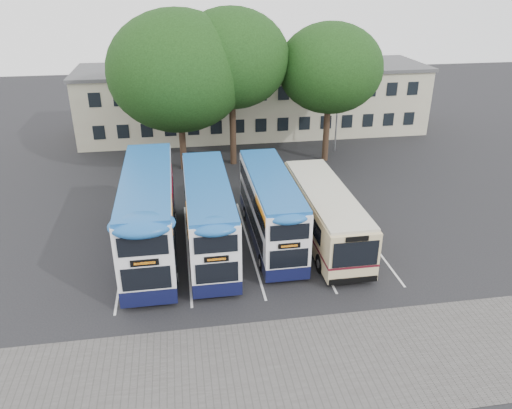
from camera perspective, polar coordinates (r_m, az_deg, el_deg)
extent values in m
plane|color=black|center=(25.32, 9.45, -9.36)|extent=(120.00, 120.00, 0.00)
cube|color=#595654|center=(21.08, 8.36, -17.54)|extent=(40.00, 6.00, 0.01)
cube|color=silver|center=(28.65, -14.85, -5.49)|extent=(0.12, 11.00, 0.01)
cube|color=silver|center=(28.44, -7.81, -5.05)|extent=(0.12, 11.00, 0.01)
cube|color=silver|center=(28.66, -0.80, -4.54)|extent=(0.12, 11.00, 0.01)
cube|color=silver|center=(29.31, 6.00, -3.97)|extent=(0.12, 11.00, 0.01)
cube|color=silver|center=(30.34, 12.42, -3.39)|extent=(0.12, 11.00, 0.01)
cube|color=#BAAF95|center=(48.52, -0.24, 11.82)|extent=(32.00, 8.00, 6.00)
cube|color=#4C4C4F|center=(47.91, -0.24, 15.38)|extent=(32.40, 8.40, 0.30)
cube|color=black|center=(45.01, 0.57, 9.05)|extent=(30.00, 0.06, 1.20)
cube|color=black|center=(44.32, 0.59, 12.52)|extent=(30.00, 0.06, 1.20)
cylinder|color=gray|center=(42.93, 9.37, 11.78)|extent=(0.14, 0.14, 9.00)
cube|color=gray|center=(42.14, 9.82, 17.74)|extent=(0.12, 0.80, 0.12)
cube|color=gray|center=(41.77, 9.99, 17.59)|extent=(0.25, 0.50, 0.12)
cylinder|color=black|center=(39.07, -8.45, 7.91)|extent=(0.50, 0.50, 5.58)
ellipsoid|color=black|center=(37.94, -8.91, 14.84)|extent=(10.32, 10.32, 8.77)
cylinder|color=black|center=(39.75, -2.67, 8.84)|extent=(0.50, 0.50, 6.10)
ellipsoid|color=black|center=(38.60, -2.83, 16.33)|extent=(8.68, 8.68, 7.38)
cylinder|color=black|center=(40.98, 8.06, 8.68)|extent=(0.50, 0.50, 5.48)
ellipsoid|color=black|center=(39.92, 8.48, 15.17)|extent=(8.07, 8.07, 6.86)
cube|color=#0E1134|center=(28.14, -11.81, -4.05)|extent=(2.59, 10.87, 0.83)
cube|color=white|center=(27.23, -12.18, -0.34)|extent=(2.59, 10.87, 3.21)
cube|color=#1B57A4|center=(26.57, -12.50, 2.88)|extent=(2.54, 10.65, 0.31)
cube|color=black|center=(27.89, -12.00, -1.70)|extent=(2.63, 9.63, 1.04)
cube|color=black|center=(26.93, -12.32, 1.05)|extent=(2.63, 10.25, 0.93)
cube|color=orange|center=(23.39, -9.57, -0.99)|extent=(0.02, 3.31, 0.57)
cube|color=black|center=(22.46, -12.62, -6.53)|extent=(1.24, 0.06, 0.31)
cylinder|color=black|center=(31.12, -13.77, -1.71)|extent=(0.31, 1.04, 1.04)
cylinder|color=black|center=(30.98, -9.46, -1.42)|extent=(0.31, 1.04, 1.04)
cylinder|color=black|center=(25.30, -14.66, -8.54)|extent=(0.31, 1.04, 1.04)
cylinder|color=black|center=(25.13, -9.30, -8.24)|extent=(0.31, 1.04, 1.04)
cube|color=red|center=(28.06, -9.55, 2.30)|extent=(0.02, 4.14, 0.88)
cube|color=#0E1134|center=(27.89, -5.32, -4.03)|extent=(2.34, 9.84, 0.75)
cube|color=white|center=(27.05, -5.47, -0.64)|extent=(2.34, 9.84, 2.91)
cube|color=#1B57A4|center=(26.43, -5.60, 2.28)|extent=(2.30, 9.64, 0.28)
cube|color=black|center=(27.65, -5.45, -1.88)|extent=(2.38, 8.72, 0.94)
cube|color=black|center=(26.77, -5.53, 0.62)|extent=(2.38, 9.28, 0.84)
cube|color=orange|center=(23.73, -2.17, -1.26)|extent=(0.02, 3.00, 0.52)
cube|color=black|center=(22.75, -4.54, -6.23)|extent=(1.12, 0.06, 0.28)
cylinder|color=black|center=(30.47, -7.70, -1.88)|extent=(0.28, 0.94, 0.94)
cylinder|color=black|center=(30.56, -3.73, -1.60)|extent=(0.28, 0.94, 0.94)
cylinder|color=black|center=(25.19, -7.16, -8.12)|extent=(0.28, 0.94, 0.94)
cylinder|color=black|center=(25.30, -2.33, -7.76)|extent=(0.28, 0.94, 0.94)
cube|color=#0E1134|center=(28.83, 1.67, -2.94)|extent=(2.26, 9.48, 0.72)
cube|color=white|center=(28.04, 1.71, 0.23)|extent=(2.26, 9.48, 2.80)
cube|color=#1B57A4|center=(27.46, 1.75, 2.96)|extent=(2.21, 9.29, 0.27)
cube|color=black|center=(28.61, 1.59, -0.94)|extent=(2.30, 8.40, 0.90)
cube|color=black|center=(27.78, 1.73, 1.41)|extent=(2.30, 8.94, 0.81)
cube|color=orange|center=(25.05, 5.63, -0.22)|extent=(0.02, 2.89, 0.50)
cube|color=black|center=(23.94, 3.83, -4.73)|extent=(1.08, 0.06, 0.27)
cylinder|color=black|center=(31.18, -1.12, -1.02)|extent=(0.27, 0.90, 0.90)
cylinder|color=black|center=(31.49, 2.56, -0.76)|extent=(0.27, 0.90, 0.90)
cylinder|color=black|center=(26.10, 0.72, -6.65)|extent=(0.27, 0.90, 0.90)
cylinder|color=black|center=(26.48, 5.10, -6.25)|extent=(0.27, 0.90, 0.90)
cube|color=beige|center=(28.79, 7.87, -1.03)|extent=(2.56, 10.25, 2.61)
cube|color=beige|center=(28.22, 8.03, 1.45)|extent=(2.46, 9.84, 0.20)
cube|color=black|center=(29.05, 7.64, 0.18)|extent=(2.60, 8.20, 0.92)
cube|color=#55111C|center=(28.99, 7.82, -1.80)|extent=(2.59, 10.27, 0.12)
cube|color=black|center=(24.37, 11.32, -5.60)|extent=(2.25, 0.06, 1.33)
cylinder|color=black|center=(26.10, 7.43, -6.72)|extent=(0.31, 1.02, 1.02)
cylinder|color=black|center=(26.80, 12.22, -6.21)|extent=(0.31, 1.02, 1.02)
cylinder|color=black|center=(31.65, 4.19, -0.54)|extent=(0.31, 1.02, 1.02)
cylinder|color=black|center=(32.23, 8.20, -0.25)|extent=(0.31, 1.02, 1.02)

